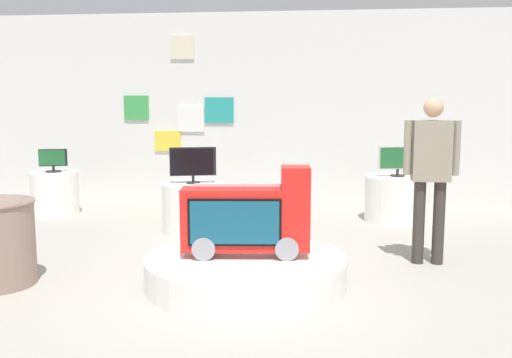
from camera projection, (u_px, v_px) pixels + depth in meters
ground_plane at (228, 291)px, 5.25m from camera, size 30.00×30.00×0.00m
back_wall_display at (271, 110)px, 9.22m from camera, size 10.91×0.13×3.02m
main_display_pedestal at (246, 270)px, 5.41m from camera, size 1.86×1.86×0.27m
novelty_firetruck_tv at (248, 220)px, 5.33m from camera, size 1.19×0.43×0.83m
display_pedestal_left_rear at (55, 193)px, 8.61m from camera, size 0.69×0.69×0.63m
tv_on_left_rear at (53, 160)px, 8.53m from camera, size 0.39×0.22×0.34m
display_pedestal_center_rear at (194, 207)px, 7.50m from camera, size 0.80×0.80×0.63m
tv_on_center_rear at (193, 163)px, 7.41m from camera, size 0.58×0.19×0.46m
display_pedestal_right_rear at (397, 199)px, 8.15m from camera, size 0.88×0.88×0.63m
tv_on_right_rear at (398, 159)px, 8.07m from camera, size 0.54×0.20×0.42m
shopper_browsing_near_truck at (431, 168)px, 5.97m from camera, size 0.56×0.20×1.72m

